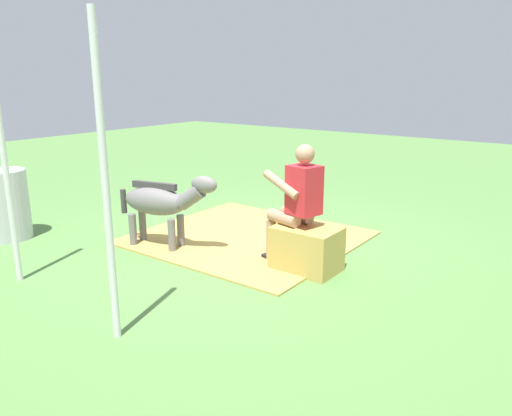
{
  "coord_description": "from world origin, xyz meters",
  "views": [
    {
      "loc": [
        -3.59,
        4.59,
        2.06
      ],
      "look_at": [
        -0.28,
        0.1,
        0.55
      ],
      "focal_mm": 34.96,
      "sensor_mm": 36.0,
      "label": 1
    }
  ],
  "objects_px": {
    "person_seated": "(296,200)",
    "water_barrel": "(6,205)",
    "pony_standing": "(161,202)",
    "tent_pole_left": "(105,185)",
    "tent_pole_right": "(4,159)",
    "hay_bale": "(307,249)"
  },
  "relations": [
    {
      "from": "water_barrel",
      "to": "tent_pole_right",
      "type": "height_order",
      "value": "tent_pole_right"
    },
    {
      "from": "tent_pole_left",
      "to": "pony_standing",
      "type": "bearing_deg",
      "value": -53.38
    },
    {
      "from": "tent_pole_left",
      "to": "tent_pole_right",
      "type": "xyz_separation_m",
      "value": [
        1.74,
        -0.14,
        0.0
      ]
    },
    {
      "from": "hay_bale",
      "to": "person_seated",
      "type": "bearing_deg",
      "value": -9.43
    },
    {
      "from": "hay_bale",
      "to": "pony_standing",
      "type": "distance_m",
      "value": 1.85
    },
    {
      "from": "tent_pole_left",
      "to": "tent_pole_right",
      "type": "height_order",
      "value": "same"
    },
    {
      "from": "person_seated",
      "to": "pony_standing",
      "type": "bearing_deg",
      "value": 15.61
    },
    {
      "from": "person_seated",
      "to": "tent_pole_right",
      "type": "bearing_deg",
      "value": 44.24
    },
    {
      "from": "person_seated",
      "to": "pony_standing",
      "type": "xyz_separation_m",
      "value": [
        1.61,
        0.45,
        -0.18
      ]
    },
    {
      "from": "person_seated",
      "to": "tent_pole_left",
      "type": "distance_m",
      "value": 2.24
    },
    {
      "from": "pony_standing",
      "to": "water_barrel",
      "type": "distance_m",
      "value": 2.1
    },
    {
      "from": "person_seated",
      "to": "tent_pole_right",
      "type": "relative_size",
      "value": 0.54
    },
    {
      "from": "pony_standing",
      "to": "tent_pole_right",
      "type": "xyz_separation_m",
      "value": [
        0.47,
        1.57,
        0.68
      ]
    },
    {
      "from": "water_barrel",
      "to": "tent_pole_right",
      "type": "bearing_deg",
      "value": 155.43
    },
    {
      "from": "pony_standing",
      "to": "tent_pole_left",
      "type": "distance_m",
      "value": 2.24
    },
    {
      "from": "pony_standing",
      "to": "water_barrel",
      "type": "relative_size",
      "value": 1.49
    },
    {
      "from": "tent_pole_right",
      "to": "water_barrel",
      "type": "bearing_deg",
      "value": -24.57
    },
    {
      "from": "pony_standing",
      "to": "tent_pole_left",
      "type": "xyz_separation_m",
      "value": [
        -1.27,
        1.71,
        0.68
      ]
    },
    {
      "from": "person_seated",
      "to": "water_barrel",
      "type": "distance_m",
      "value": 3.76
    },
    {
      "from": "pony_standing",
      "to": "tent_pole_right",
      "type": "height_order",
      "value": "tent_pole_right"
    },
    {
      "from": "water_barrel",
      "to": "person_seated",
      "type": "bearing_deg",
      "value": -158.55
    },
    {
      "from": "person_seated",
      "to": "tent_pole_left",
      "type": "relative_size",
      "value": 0.54
    }
  ]
}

